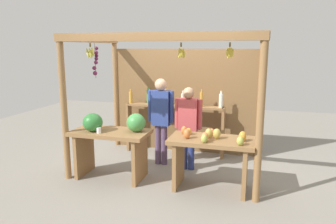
{
  "coord_description": "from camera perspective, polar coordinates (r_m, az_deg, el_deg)",
  "views": [
    {
      "loc": [
        1.44,
        -5.25,
        2.12
      ],
      "look_at": [
        0.0,
        -0.19,
        1.05
      ],
      "focal_mm": 33.96,
      "sensor_mm": 36.0,
      "label": 1
    }
  ],
  "objects": [
    {
      "name": "ground_plane",
      "position": [
        5.84,
        0.52,
        -9.74
      ],
      "size": [
        12.0,
        12.0,
        0.0
      ],
      "primitive_type": "plane",
      "color": "gray",
      "rests_on": "ground"
    },
    {
      "name": "market_stall",
      "position": [
        5.92,
        1.65,
        4.14
      ],
      "size": [
        3.11,
        2.03,
        2.33
      ],
      "color": "olive",
      "rests_on": "ground"
    },
    {
      "name": "vendor_man",
      "position": [
        5.71,
        -1.27,
        -0.35
      ],
      "size": [
        0.48,
        0.21,
        1.58
      ],
      "rotation": [
        0.0,
        0.0,
        0.03
      ],
      "color": "#55405F",
      "rests_on": "ground"
    },
    {
      "name": "vendor_woman",
      "position": [
        5.49,
        3.66,
        -1.74
      ],
      "size": [
        0.48,
        0.2,
        1.46
      ],
      "rotation": [
        0.0,
        0.0,
        0.05
      ],
      "color": "navy",
      "rests_on": "ground"
    },
    {
      "name": "bottle_shelf_unit",
      "position": [
        6.31,
        1.15,
        -0.57
      ],
      "size": [
        1.99,
        0.22,
        1.35
      ],
      "color": "olive",
      "rests_on": "ground"
    },
    {
      "name": "fruit_counter_left",
      "position": [
        5.24,
        -10.08,
        -4.39
      ],
      "size": [
        1.26,
        0.65,
        1.09
      ],
      "color": "olive",
      "rests_on": "ground"
    },
    {
      "name": "fruit_counter_right",
      "position": [
        4.82,
        7.74,
        -7.0
      ],
      "size": [
        1.26,
        0.64,
        0.95
      ],
      "color": "olive",
      "rests_on": "ground"
    }
  ]
}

